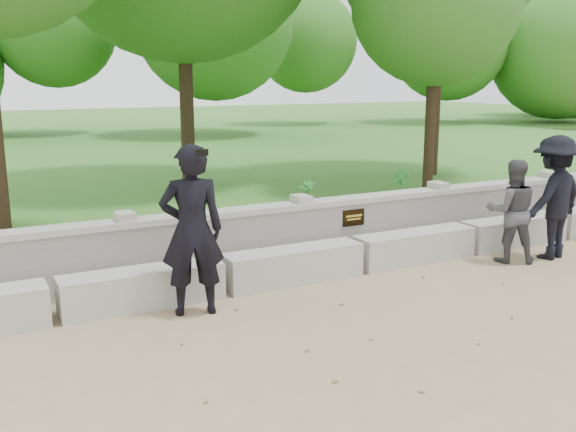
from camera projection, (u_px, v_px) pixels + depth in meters
name	position (u px, v px, depth m)	size (l,w,h in m)	color
ground	(450.00, 315.00, 7.26)	(80.00, 80.00, 0.00)	#94815B
lawn	(133.00, 162.00, 19.34)	(40.00, 22.00, 0.25)	#2D701F
concrete_bench	(357.00, 255.00, 8.86)	(11.90, 0.45, 0.45)	#AAA9A1
parapet_wall	(331.00, 228.00, 9.41)	(12.50, 0.35, 0.90)	#A09E97
man_main	(192.00, 230.00, 7.12)	(0.80, 0.72, 1.94)	black
visitor_left	(512.00, 211.00, 9.22)	(0.92, 0.87, 1.50)	#3B3B40
visitor_mid	(554.00, 197.00, 9.39)	(1.27, 0.86, 1.82)	black
shrub_b	(401.00, 188.00, 12.07)	(0.38, 0.30, 0.68)	#2A7B2C
shrub_c	(528.00, 191.00, 12.26)	(0.47, 0.40, 0.52)	#2A7B2C
shrub_d	(306.00, 196.00, 11.60)	(0.31, 0.28, 0.56)	#2A7B2C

